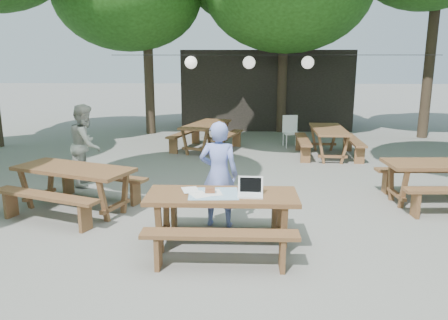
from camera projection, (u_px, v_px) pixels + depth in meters
name	position (u px, v px, depth m)	size (l,w,h in m)	color
ground	(267.00, 227.00, 6.64)	(80.00, 80.00, 0.00)	slate
pavilion	(265.00, 89.00, 16.53)	(6.00, 3.00, 2.80)	black
main_picnic_table	(222.00, 220.00, 5.85)	(2.00, 1.58, 0.75)	#51341C
picnic_table_nw	(75.00, 188.00, 7.27)	(2.34, 2.15, 0.75)	#51341C
picnic_table_ne	(443.00, 183.00, 7.61)	(2.03, 1.66, 0.75)	#51341C
picnic_table_far_w	(206.00, 136.00, 12.18)	(2.08, 2.29, 0.75)	#51341C
picnic_table_far_e	(328.00, 142.00, 11.33)	(1.66, 2.03, 0.75)	#51341C
woman	(219.00, 174.00, 6.54)	(0.59, 0.38, 1.61)	#7D8EE4
second_person	(86.00, 145.00, 8.75)	(0.79, 0.62, 1.63)	beige
plastic_chair	(291.00, 138.00, 12.66)	(0.50, 0.50, 0.90)	white
laptop	(250.00, 191.00, 5.71)	(0.34, 0.27, 0.24)	white
tabletop_clutter	(212.00, 193.00, 5.78)	(0.81, 0.59, 0.08)	teal
paper_lanterns	(250.00, 62.00, 11.95)	(9.00, 0.34, 0.38)	black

